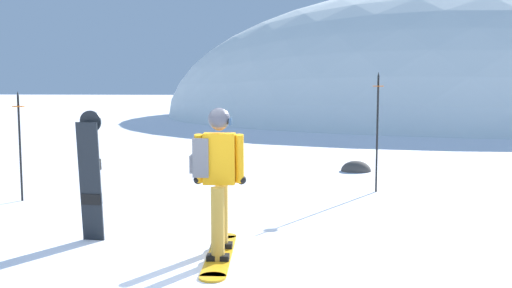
# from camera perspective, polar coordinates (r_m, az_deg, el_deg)

# --- Properties ---
(ground_plane) EXTENTS (300.00, 300.00, 0.00)m
(ground_plane) POSITION_cam_1_polar(r_m,az_deg,el_deg) (6.14, -6.01, -12.59)
(ground_plane) COLOR white
(ridge_peak_main) EXTENTS (40.21, 36.19, 17.28)m
(ridge_peak_main) POSITION_cam_1_polar(r_m,az_deg,el_deg) (40.95, 20.10, 2.73)
(ridge_peak_main) COLOR white
(ridge_peak_main) RESTS_ON ground
(snowboarder_main) EXTENTS (0.64, 1.83, 1.71)m
(snowboarder_main) POSITION_cam_1_polar(r_m,az_deg,el_deg) (6.33, -4.08, -3.44)
(snowboarder_main) COLOR orange
(snowboarder_main) RESTS_ON ground
(spare_snowboard) EXTENTS (0.28, 0.15, 1.66)m
(spare_snowboard) POSITION_cam_1_polar(r_m,az_deg,el_deg) (7.24, -16.74, -3.12)
(spare_snowboard) COLOR black
(spare_snowboard) RESTS_ON ground
(piste_marker_near) EXTENTS (0.20, 0.20, 1.89)m
(piste_marker_near) POSITION_cam_1_polar(r_m,az_deg,el_deg) (10.23, -23.24, 0.52)
(piste_marker_near) COLOR black
(piste_marker_near) RESTS_ON ground
(piste_marker_far) EXTENTS (0.20, 0.20, 2.23)m
(piste_marker_far) POSITION_cam_1_polar(r_m,az_deg,el_deg) (10.44, 12.44, 1.97)
(piste_marker_far) COLOR black
(piste_marker_far) RESTS_ON ground
(rock_mid) EXTENTS (0.70, 0.60, 0.49)m
(rock_mid) POSITION_cam_1_polar(r_m,az_deg,el_deg) (13.10, 10.29, -2.79)
(rock_mid) COLOR #4C4742
(rock_mid) RESTS_ON ground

